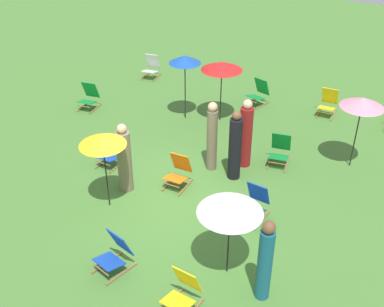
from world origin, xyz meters
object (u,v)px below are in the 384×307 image
umbrella_2 (363,102)px  person_0 (212,137)px  person_2 (265,261)px  deckchair_7 (89,97)px  umbrella_4 (222,66)px  person_4 (124,160)px  deckchair_4 (255,203)px  deckchair_3 (111,151)px  person_1 (235,147)px  umbrella_3 (230,208)px  deckchair_10 (259,93)px  deckchair_6 (115,253)px  umbrella_1 (102,140)px  umbrella_0 (185,60)px  deckchair_5 (151,67)px  deckchair_8 (183,292)px  person_3 (246,135)px  deckchair_2 (328,103)px  deckchair_9 (178,172)px  deckchair_1 (280,151)px

umbrella_2 → person_0: 3.67m
person_2 → deckchair_7: bearing=-162.3°
umbrella_4 → person_4: size_ratio=1.05×
deckchair_4 → person_0: person_0 is taller
deckchair_7 → deckchair_3: bearing=-51.2°
person_1 → umbrella_3: bearing=-138.7°
deckchair_3 → deckchair_10: size_ratio=0.96×
deckchair_6 → umbrella_1: 2.40m
person_4 → deckchair_3: bearing=-144.7°
deckchair_3 → umbrella_0: size_ratio=0.42×
deckchair_3 → deckchair_4: (4.03, -0.31, 0.00)m
deckchair_10 → umbrella_1: bearing=-82.4°
umbrella_1 → umbrella_2: umbrella_2 is taller
deckchair_5 → deckchair_6: 9.39m
deckchair_8 → person_3: (-0.81, 4.75, 0.50)m
deckchair_3 → umbrella_0: 3.48m
deckchair_2 → person_0: (-1.83, -4.36, 0.54)m
deckchair_6 → umbrella_1: umbrella_1 is taller
deckchair_3 → umbrella_0: (0.46, 3.11, 1.48)m
umbrella_1 → person_3: size_ratio=1.00×
deckchair_10 → umbrella_2: 4.34m
deckchair_6 → person_0: (0.11, 3.97, 0.54)m
deckchair_8 → person_3: person_3 is taller
deckchair_9 → umbrella_1: bearing=-125.9°
person_1 → person_2: bearing=-128.8°
deckchair_6 → deckchair_4: bearing=70.8°
deckchair_7 → person_0: (4.89, -1.32, 0.54)m
umbrella_0 → person_2: size_ratio=1.15×
umbrella_3 → person_4: size_ratio=0.95×
deckchair_4 → deckchair_3: bearing=-178.3°
deckchair_3 → deckchair_7: 3.43m
deckchair_9 → person_2: person_2 is taller
deckchair_5 → umbrella_4: umbrella_4 is taller
deckchair_6 → umbrella_1: (-1.28, 1.53, 1.34)m
person_0 → umbrella_1: bearing=-164.6°
person_2 → umbrella_1: bearing=-142.9°
deckchair_8 → deckchair_10: (-1.78, 8.28, 0.00)m
deckchair_7 → deckchair_8: size_ratio=1.00×
deckchair_2 → deckchair_6: (-1.95, -8.34, 0.00)m
umbrella_0 → umbrella_2: 5.00m
deckchair_7 → person_3: (5.55, -0.78, 0.50)m
umbrella_2 → umbrella_0: bearing=176.0°
deckchair_1 → person_0: person_0 is taller
deckchair_1 → umbrella_2: umbrella_2 is taller
deckchair_4 → deckchair_8: (-0.19, -2.90, 0.00)m
deckchair_9 → deckchair_4: bearing=-8.9°
deckchair_2 → deckchair_7: (-6.72, -3.04, 0.00)m
deckchair_2 → deckchair_7: same height
deckchair_9 → umbrella_4: umbrella_4 is taller
deckchair_5 → umbrella_1: size_ratio=0.45×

